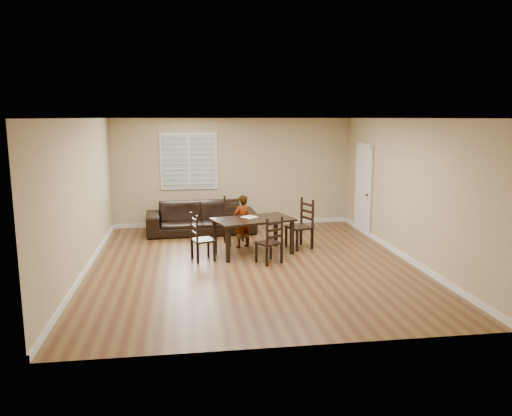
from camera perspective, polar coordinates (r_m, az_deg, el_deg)
The scene contains 11 objects.
ground at distance 9.46m, azimuth -0.52°, elevation -6.36°, with size 7.00×7.00×0.00m, color brown.
room at distance 9.29m, azimuth -0.47°, elevation 4.71°, with size 6.04×7.04×2.72m.
dining_table at distance 9.97m, azimuth -0.33°, elevation -1.72°, with size 1.73×1.28×0.72m.
chair_near at distance 10.90m, azimuth -2.46°, elevation -1.55°, with size 0.55×0.52×1.05m.
chair_far at distance 9.32m, azimuth 1.90°, elevation -4.01°, with size 0.54×0.53×0.90m.
chair_left at distance 9.60m, azimuth -6.71°, elevation -3.60°, with size 0.49×0.51×0.92m.
chair_right at distance 10.56m, azimuth 5.52°, elevation -1.99°, with size 0.58×0.60×1.04m.
child at distance 10.49m, azimuth -1.61°, elevation -1.55°, with size 0.41×0.27×1.12m, color gray.
napkin at distance 10.11m, azimuth -0.74°, elevation -1.03°, with size 0.27×0.27×0.00m, color beige.
donut at distance 10.11m, azimuth -0.64°, elevation -0.91°, with size 0.09×0.09×0.03m.
sofa at distance 11.88m, azimuth -6.30°, elevation -1.12°, with size 2.54×0.99×0.74m, color black.
Camera 1 is at (-1.20, -8.98, 2.71)m, focal length 35.00 mm.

